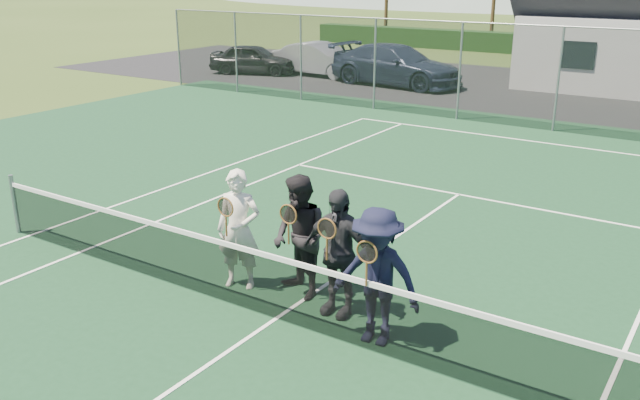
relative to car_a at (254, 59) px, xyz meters
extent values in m
plane|color=#324619|center=(14.55, 2.30, -0.67)|extent=(220.00, 220.00, 0.00)
cube|color=#14381E|center=(14.55, -17.70, -0.66)|extent=(30.00, 30.00, 0.02)
cube|color=black|center=(10.55, 2.30, -0.66)|extent=(40.00, 12.00, 0.01)
imported|color=black|center=(0.00, 0.00, 0.00)|extent=(4.21, 2.80, 1.33)
imported|color=gray|center=(2.84, 1.16, 0.06)|extent=(4.45, 1.75, 1.44)
imported|color=#1B2237|center=(6.85, 0.70, 0.15)|extent=(5.80, 2.80, 1.63)
cube|color=white|center=(14.55, -5.82, -0.64)|extent=(10.97, 0.06, 0.01)
cube|color=white|center=(9.06, -17.70, -0.64)|extent=(0.06, 23.77, 0.01)
cube|color=white|center=(10.43, -17.70, -0.64)|extent=(0.06, 23.77, 0.01)
cube|color=white|center=(14.55, -11.30, -0.64)|extent=(8.23, 0.06, 0.01)
cube|color=white|center=(14.55, -17.70, -0.64)|extent=(0.06, 12.80, 0.01)
cylinder|color=slate|center=(8.75, -17.70, -0.12)|extent=(0.08, 0.08, 1.10)
cube|color=black|center=(14.55, -17.70, -0.19)|extent=(11.60, 0.02, 0.88)
cube|color=white|center=(14.55, -17.70, 0.26)|extent=(11.60, 0.03, 0.07)
cylinder|color=slate|center=(-0.45, -4.20, 0.83)|extent=(0.07, 0.07, 3.00)
cylinder|color=slate|center=(2.55, -4.20, 0.83)|extent=(0.07, 0.07, 3.00)
cylinder|color=slate|center=(5.55, -4.20, 0.83)|extent=(0.07, 0.07, 3.00)
cylinder|color=slate|center=(8.55, -4.20, 0.83)|extent=(0.07, 0.07, 3.00)
cylinder|color=slate|center=(11.55, -4.20, 0.83)|extent=(0.07, 0.07, 3.00)
cylinder|color=slate|center=(14.55, -4.20, 0.83)|extent=(0.07, 0.07, 3.00)
cube|color=black|center=(14.55, -4.20, 0.83)|extent=(30.00, 0.03, 3.00)
cylinder|color=slate|center=(14.55, -4.20, 2.33)|extent=(30.00, 0.04, 0.04)
cube|color=black|center=(13.55, 2.28, 0.83)|extent=(1.20, 0.06, 1.00)
cylinder|color=#322412|center=(-1.45, 15.30, 1.26)|extent=(0.22, 0.22, 3.85)
cylinder|color=#352513|center=(5.55, 15.30, 1.26)|extent=(0.22, 0.22, 3.85)
imported|color=white|center=(13.49, -17.17, 0.25)|extent=(0.76, 0.63, 1.80)
torus|color=brown|center=(13.49, -17.44, 0.68)|extent=(0.29, 0.02, 0.29)
cylinder|color=black|center=(13.49, -17.44, 0.68)|extent=(0.25, 0.00, 0.25)
cylinder|color=brown|center=(13.49, -17.44, 0.40)|extent=(0.03, 0.03, 0.32)
imported|color=black|center=(14.40, -16.92, 0.25)|extent=(1.08, 0.98, 1.80)
torus|color=brown|center=(14.40, -17.19, 0.68)|extent=(0.29, 0.02, 0.29)
cylinder|color=black|center=(14.40, -17.19, 0.68)|extent=(0.25, 0.00, 0.25)
cylinder|color=brown|center=(14.40, -17.19, 0.40)|extent=(0.03, 0.03, 0.32)
imported|color=#27282D|center=(15.14, -17.08, 0.25)|extent=(1.06, 0.45, 1.80)
torus|color=brown|center=(15.14, -17.35, 0.68)|extent=(0.29, 0.02, 0.29)
cylinder|color=black|center=(15.14, -17.35, 0.68)|extent=(0.25, 0.00, 0.25)
cylinder|color=brown|center=(15.14, -17.35, 0.40)|extent=(0.03, 0.03, 0.32)
imported|color=black|center=(15.95, -17.46, 0.25)|extent=(1.21, 0.76, 1.80)
torus|color=brown|center=(15.95, -17.73, 0.68)|extent=(0.29, 0.02, 0.29)
cylinder|color=black|center=(15.95, -17.73, 0.68)|extent=(0.25, 0.00, 0.25)
cylinder|color=brown|center=(15.95, -17.73, 0.40)|extent=(0.03, 0.03, 0.32)
camera|label=1|loc=(19.54, -24.20, 3.86)|focal=38.00mm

